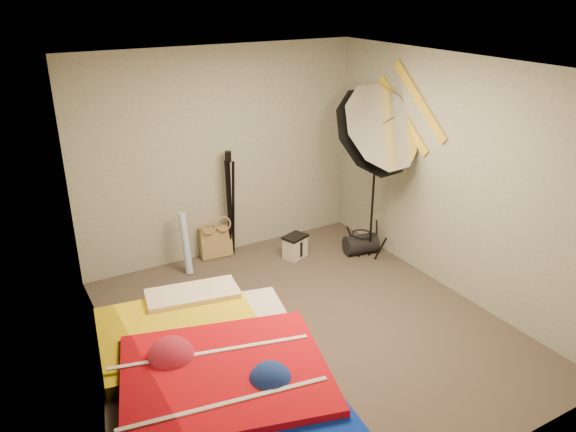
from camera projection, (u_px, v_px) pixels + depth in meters
floor at (310, 328)px, 5.49m from camera, size 4.00×4.00×0.00m
ceiling at (314, 66)px, 4.53m from camera, size 4.00×4.00×0.00m
wall_back at (222, 154)px, 6.61m from camera, size 3.50×0.00×3.50m
wall_front at (487, 317)px, 3.41m from camera, size 3.50×0.00×3.50m
wall_left at (114, 253)px, 4.21m from camera, size 0.00×4.00×4.00m
wall_right at (455, 178)px, 5.82m from camera, size 0.00×4.00×4.00m
tote_bag at (216, 242)px, 6.86m from camera, size 0.40×0.20×0.40m
wrapping_roll at (186, 243)px, 6.42m from camera, size 0.09×0.21×0.73m
camera_case at (295, 247)px, 6.85m from camera, size 0.31×0.27×0.27m
duffel_bag at (361, 244)px, 6.96m from camera, size 0.44×0.32×0.24m
wall_stripe_upper at (420, 101)px, 6.01m from camera, size 0.02×0.91×0.78m
wall_stripe_lower at (403, 115)px, 6.29m from camera, size 0.02×0.91×0.78m
bed at (216, 393)px, 4.14m from camera, size 2.01×2.63×0.66m
photo_umbrella at (374, 133)px, 6.13m from camera, size 1.27×0.89×2.24m
camera_tripod at (230, 197)px, 6.69m from camera, size 0.09×0.09×1.32m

